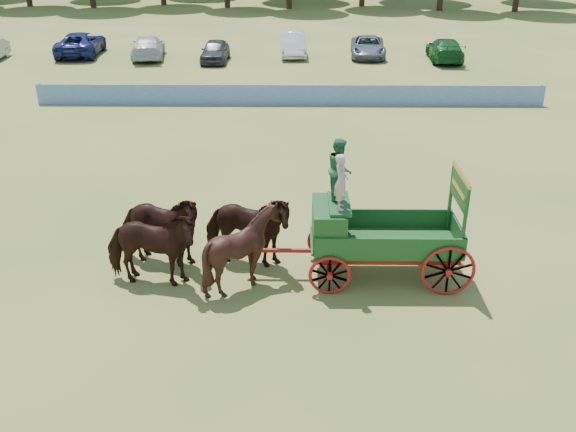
{
  "coord_description": "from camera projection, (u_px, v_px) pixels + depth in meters",
  "views": [
    {
      "loc": [
        -0.7,
        -14.33,
        8.85
      ],
      "look_at": [
        -0.89,
        1.76,
        1.3
      ],
      "focal_mm": 40.0,
      "sensor_mm": 36.0,
      "label": 1
    }
  ],
  "objects": [
    {
      "name": "ground",
      "position": [
        321.0,
        290.0,
        16.72
      ],
      "size": [
        160.0,
        160.0,
        0.0
      ],
      "primitive_type": "plane",
      "color": "olive",
      "rests_on": "ground"
    },
    {
      "name": "horse_lead_left",
      "position": [
        151.0,
        248.0,
        16.5
      ],
      "size": [
        2.68,
        1.43,
        2.17
      ],
      "primitive_type": "imported",
      "rotation": [
        0.0,
        0.0,
        1.47
      ],
      "color": "black",
      "rests_on": "ground"
    },
    {
      "name": "horse_lead_right",
      "position": [
        159.0,
        229.0,
        17.49
      ],
      "size": [
        2.78,
        1.76,
        2.17
      ],
      "primitive_type": "imported",
      "rotation": [
        0.0,
        0.0,
        1.33
      ],
      "color": "black",
      "rests_on": "ground"
    },
    {
      "name": "horse_wheel_left",
      "position": [
        244.0,
        249.0,
        16.47
      ],
      "size": [
        2.08,
        1.87,
        2.18
      ],
      "primitive_type": "imported",
      "rotation": [
        0.0,
        0.0,
        1.51
      ],
      "color": "black",
      "rests_on": "ground"
    },
    {
      "name": "horse_wheel_right",
      "position": [
        247.0,
        230.0,
        17.47
      ],
      "size": [
        2.77,
        1.7,
        2.17
      ],
      "primitive_type": "imported",
      "rotation": [
        0.0,
        0.0,
        1.35
      ],
      "color": "black",
      "rests_on": "ground"
    },
    {
      "name": "farm_dray",
      "position": [
        358.0,
        220.0,
        16.74
      ],
      "size": [
        6.0,
        2.0,
        3.76
      ],
      "color": "#A02210",
      "rests_on": "ground"
    },
    {
      "name": "sponsor_banner",
      "position": [
        290.0,
        95.0,
        32.81
      ],
      "size": [
        26.0,
        0.08,
        1.05
      ],
      "primitive_type": "cube",
      "color": "#1D4EA1",
      "rests_on": "ground"
    },
    {
      "name": "parked_cars",
      "position": [
        198.0,
        47.0,
        43.69
      ],
      "size": [
        37.5,
        7.09,
        1.58
      ],
      "color": "silver",
      "rests_on": "ground"
    }
  ]
}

